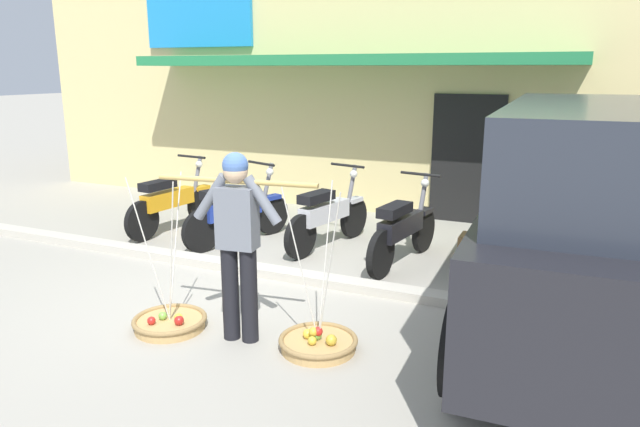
# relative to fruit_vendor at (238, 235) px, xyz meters

# --- Properties ---
(ground_plane) EXTENTS (90.00, 90.00, 0.00)m
(ground_plane) POSITION_rel_fruit_vendor_xyz_m (-0.55, 0.86, -0.98)
(ground_plane) COLOR #9E998C
(sidewalk_curb) EXTENTS (20.00, 0.24, 0.10)m
(sidewalk_curb) POSITION_rel_fruit_vendor_xyz_m (-0.55, 1.56, -0.93)
(sidewalk_curb) COLOR #BAB4A5
(sidewalk_curb) RESTS_ON ground
(fruit_vendor) EXTENTS (1.45, 0.24, 1.70)m
(fruit_vendor) POSITION_rel_fruit_vendor_xyz_m (0.00, 0.00, 0.00)
(fruit_vendor) COLOR black
(fruit_vendor) RESTS_ON ground
(fruit_basket_left_side) EXTENTS (0.69, 0.69, 1.45)m
(fruit_basket_left_side) POSITION_rel_fruit_vendor_xyz_m (0.72, 0.09, -0.90)
(fruit_basket_left_side) COLOR tan
(fruit_basket_left_side) RESTS_ON ground
(fruit_basket_right_side) EXTENTS (0.69, 0.69, 1.45)m
(fruit_basket_right_side) POSITION_rel_fruit_vendor_xyz_m (-0.72, -0.09, -0.90)
(fruit_basket_right_side) COLOR tan
(fruit_basket_right_side) RESTS_ON ground
(motorcycle_nearest_shop) EXTENTS (0.54, 1.82, 1.09)m
(motorcycle_nearest_shop) POSITION_rel_fruit_vendor_xyz_m (-2.83, 2.65, -0.52)
(motorcycle_nearest_shop) COLOR black
(motorcycle_nearest_shop) RESTS_ON ground
(motorcycle_second_in_row) EXTENTS (0.75, 1.74, 1.09)m
(motorcycle_second_in_row) POSITION_rel_fruit_vendor_xyz_m (-1.63, 2.54, -0.52)
(motorcycle_second_in_row) COLOR black
(motorcycle_second_in_row) RESTS_ON ground
(motorcycle_third_in_row) EXTENTS (0.59, 1.80, 1.09)m
(motorcycle_third_in_row) POSITION_rel_fruit_vendor_xyz_m (-0.39, 2.85, -0.52)
(motorcycle_third_in_row) COLOR black
(motorcycle_third_in_row) RESTS_ON ground
(motorcycle_end_of_row) EXTENTS (0.54, 1.81, 1.09)m
(motorcycle_end_of_row) POSITION_rel_fruit_vendor_xyz_m (0.73, 2.59, -0.52)
(motorcycle_end_of_row) COLOR black
(motorcycle_end_of_row) RESTS_ON ground
(parked_truck) EXTENTS (2.27, 4.86, 2.10)m
(parked_truck) POSITION_rel_fruit_vendor_xyz_m (2.91, 1.33, 0.16)
(parked_truck) COLOR black
(parked_truck) RESTS_ON ground
(storefront_building) EXTENTS (13.00, 6.00, 4.20)m
(storefront_building) POSITION_rel_fruit_vendor_xyz_m (-0.91, 7.51, 1.13)
(storefront_building) COLOR #DBC684
(storefront_building) RESTS_ON ground
(wooden_crate) EXTENTS (0.44, 0.36, 0.32)m
(wooden_crate) POSITION_rel_fruit_vendor_xyz_m (1.56, 3.14, -0.82)
(wooden_crate) COLOR olive
(wooden_crate) RESTS_ON ground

